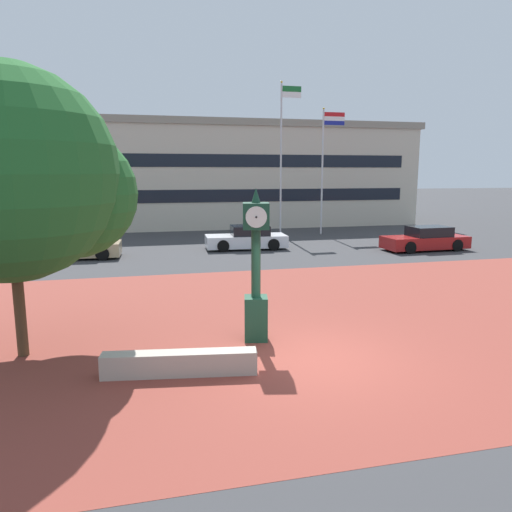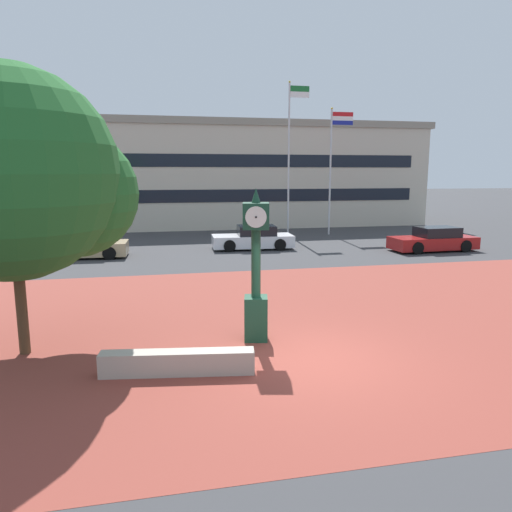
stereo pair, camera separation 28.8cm
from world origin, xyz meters
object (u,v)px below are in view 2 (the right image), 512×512
at_px(car_street_far, 86,246).
at_px(civic_building, 225,174).
at_px(street_clock, 256,273).
at_px(flagpole_primary, 290,151).
at_px(flagpole_secondary, 333,162).
at_px(car_street_near, 254,239).
at_px(car_street_mid, 434,240).
at_px(plaza_tree, 25,179).

xyz_separation_m(car_street_far, civic_building, (9.28, 15.91, 3.41)).
relative_size(street_clock, car_street_far, 0.91).
distance_m(car_street_far, flagpole_primary, 14.36).
height_order(flagpole_primary, flagpole_secondary, flagpole_primary).
height_order(car_street_near, flagpole_primary, flagpole_primary).
xyz_separation_m(car_street_far, flagpole_secondary, (15.02, 5.96, 4.25)).
distance_m(car_street_near, car_street_mid, 9.67).
relative_size(car_street_mid, flagpole_primary, 0.47).
relative_size(flagpole_primary, civic_building, 0.32).
height_order(car_street_mid, car_street_far, same).
distance_m(flagpole_primary, flagpole_secondary, 3.00).
distance_m(car_street_mid, car_street_far, 18.02).
height_order(street_clock, car_street_far, street_clock).
relative_size(car_street_near, flagpole_primary, 0.45).
bearing_deg(street_clock, flagpole_primary, 83.75).
bearing_deg(plaza_tree, car_street_far, 92.36).
height_order(street_clock, civic_building, civic_building).
xyz_separation_m(street_clock, car_street_mid, (12.19, 11.59, -1.15)).
bearing_deg(car_street_far, civic_building, -27.72).
bearing_deg(flagpole_secondary, civic_building, 119.98).
bearing_deg(street_clock, plaza_tree, -171.99).
height_order(car_street_near, car_street_far, same).
distance_m(car_street_mid, flagpole_secondary, 9.25).
distance_m(street_clock, civic_building, 29.52).
bearing_deg(flagpole_primary, car_street_far, -153.79).
distance_m(car_street_mid, flagpole_primary, 10.83).
height_order(car_street_near, car_street_mid, same).
bearing_deg(car_street_near, plaza_tree, 152.61).
bearing_deg(street_clock, civic_building, 95.11).
bearing_deg(plaza_tree, car_street_near, 59.72).
bearing_deg(civic_building, street_clock, -96.90).
relative_size(street_clock, flagpole_secondary, 0.46).
height_order(street_clock, car_street_mid, street_clock).
bearing_deg(flagpole_secondary, plaza_tree, -127.47).
relative_size(car_street_far, flagpole_secondary, 0.50).
bearing_deg(plaza_tree, civic_building, 73.14).
bearing_deg(plaza_tree, car_street_mid, 32.82).
xyz_separation_m(plaza_tree, civic_building, (8.75, 28.85, -0.05)).
bearing_deg(plaza_tree, flagpole_secondary, 52.53).
bearing_deg(street_clock, car_street_far, 125.36).
bearing_deg(car_street_mid, flagpole_secondary, 18.91).
xyz_separation_m(plaza_tree, flagpole_primary, (11.57, 18.90, 1.48)).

